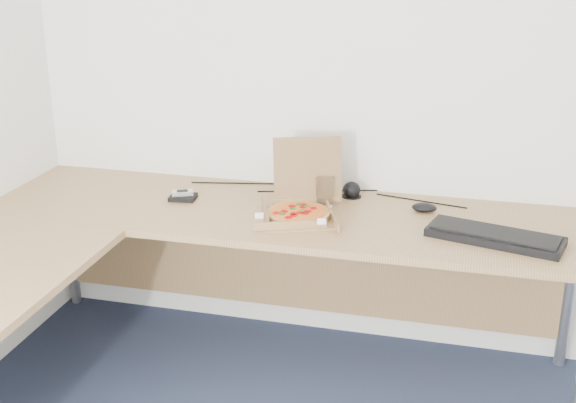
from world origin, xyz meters
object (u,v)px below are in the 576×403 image
(desk, at_px, (172,250))
(pizza_box, at_px, (299,209))
(keyboard, at_px, (495,237))
(wallet, at_px, (183,197))
(drinking_glass, at_px, (325,191))

(desk, relative_size, pizza_box, 7.46)
(keyboard, xyz_separation_m, wallet, (-1.31, 0.14, -0.01))
(pizza_box, bearing_deg, wallet, 150.65)
(desk, xyz_separation_m, drinking_glass, (0.48, 0.53, 0.09))
(pizza_box, bearing_deg, drinking_glass, 43.75)
(pizza_box, xyz_separation_m, wallet, (-0.54, 0.08, -0.03))
(pizza_box, relative_size, wallet, 3.03)
(drinking_glass, relative_size, keyboard, 0.26)
(desk, xyz_separation_m, keyboard, (1.17, 0.32, 0.05))
(desk, bearing_deg, keyboard, 15.29)
(drinking_glass, xyz_separation_m, keyboard, (0.70, -0.21, -0.05))
(desk, distance_m, pizza_box, 0.56)
(drinking_glass, height_order, wallet, drinking_glass)
(keyboard, bearing_deg, pizza_box, -169.86)
(drinking_glass, relative_size, wallet, 1.17)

